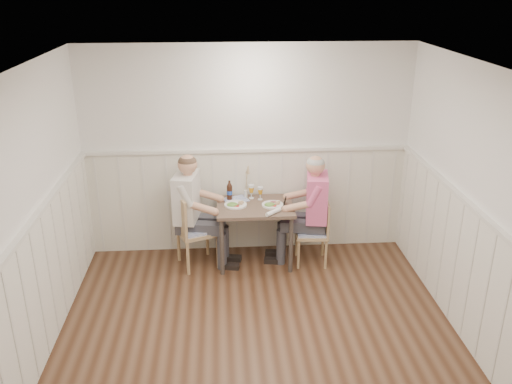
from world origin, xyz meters
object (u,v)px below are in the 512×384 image
(beer_bottle, at_px, (230,191))
(grass_vase, at_px, (246,182))
(chair_right, at_px, (316,230))
(chair_left, at_px, (192,228))
(diner_cream, at_px, (191,219))
(dining_table, at_px, (255,213))
(man_in_pink, at_px, (312,218))

(beer_bottle, bearing_deg, grass_vase, 19.06)
(chair_right, relative_size, beer_bottle, 3.32)
(chair_left, bearing_deg, beer_bottle, 29.66)
(diner_cream, relative_size, grass_vase, 3.30)
(dining_table, distance_m, grass_vase, 0.41)
(chair_right, xyz_separation_m, diner_cream, (-1.50, 0.09, 0.15))
(dining_table, relative_size, chair_left, 0.98)
(dining_table, xyz_separation_m, beer_bottle, (-0.30, 0.20, 0.21))
(chair_right, height_order, man_in_pink, man_in_pink)
(dining_table, distance_m, chair_left, 0.77)
(chair_right, distance_m, grass_vase, 1.03)
(chair_left, height_order, diner_cream, diner_cream)
(dining_table, bearing_deg, diner_cream, 179.35)
(man_in_pink, relative_size, beer_bottle, 5.67)
(chair_left, distance_m, beer_bottle, 0.63)
(dining_table, height_order, diner_cream, diner_cream)
(chair_right, relative_size, chair_left, 0.87)
(chair_left, height_order, grass_vase, grass_vase)
(man_in_pink, bearing_deg, grass_vase, 158.49)
(chair_left, height_order, man_in_pink, man_in_pink)
(grass_vase, bearing_deg, chair_right, -22.84)
(diner_cream, bearing_deg, beer_bottle, 22.32)
(dining_table, relative_size, diner_cream, 0.64)
(man_in_pink, distance_m, beer_bottle, 1.06)
(diner_cream, xyz_separation_m, beer_bottle, (0.47, 0.19, 0.26))
(dining_table, height_order, beer_bottle, beer_bottle)
(man_in_pink, bearing_deg, chair_left, -179.33)
(man_in_pink, distance_m, diner_cream, 1.46)
(diner_cream, height_order, grass_vase, diner_cream)
(chair_right, xyz_separation_m, man_in_pink, (-0.04, 0.04, 0.14))
(chair_left, distance_m, diner_cream, 0.11)
(chair_right, bearing_deg, chair_left, 179.15)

